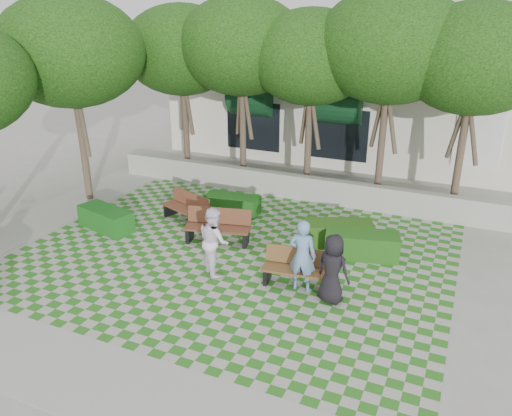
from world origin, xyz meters
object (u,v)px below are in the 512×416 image
at_px(hedge_midleft, 233,204).
at_px(person_dark, 333,269).
at_px(bench_mid, 218,227).
at_px(bench_west, 187,208).
at_px(hedge_west, 106,219).
at_px(hedge_midright, 338,233).
at_px(person_blue, 302,256).
at_px(person_white, 214,241).
at_px(hedge_east, 362,245).
at_px(bench_east, 299,269).

relative_size(hedge_midleft, person_dark, 1.05).
xyz_separation_m(bench_mid, bench_west, (-1.70, 0.98, -0.03)).
relative_size(hedge_west, person_dark, 1.12).
xyz_separation_m(hedge_midleft, hedge_west, (-3.15, -2.86, 0.02)).
height_order(hedge_midright, person_blue, person_blue).
distance_m(hedge_midleft, person_white, 4.24).
bearing_deg(bench_west, person_white, -26.23).
bearing_deg(person_blue, person_dark, 163.00).
relative_size(bench_mid, hedge_midright, 1.01).
distance_m(bench_west, person_blue, 5.58).
xyz_separation_m(hedge_east, person_white, (-3.41, -2.52, 0.58)).
bearing_deg(hedge_east, person_dark, -93.07).
bearing_deg(hedge_midleft, hedge_west, -137.77).
bearing_deg(bench_mid, bench_west, 136.62).
distance_m(bench_east, person_dark, 1.12).
relative_size(hedge_east, hedge_midleft, 1.11).
height_order(bench_east, hedge_midleft, bench_east).
distance_m(bench_mid, person_white, 1.92).
xyz_separation_m(hedge_east, hedge_midright, (-0.83, 0.50, -0.00)).
xyz_separation_m(bench_mid, hedge_midleft, (-0.63, 2.26, -0.18)).
relative_size(bench_mid, person_white, 1.11).
height_order(hedge_east, person_dark, person_dark).
bearing_deg(hedge_east, hedge_midleft, 163.60).
xyz_separation_m(bench_east, hedge_midleft, (-3.73, 3.67, -0.14)).
bearing_deg(hedge_midright, bench_west, -176.06).
height_order(bench_west, hedge_midright, bench_west).
bearing_deg(bench_west, hedge_midright, 24.65).
bearing_deg(person_white, bench_east, -131.32).
bearing_deg(bench_east, hedge_midright, 77.17).
bearing_deg(person_dark, hedge_east, -76.70).
bearing_deg(person_dark, hedge_midright, -61.20).
bearing_deg(bench_mid, person_dark, -37.32).
bearing_deg(hedge_west, hedge_east, 10.17).
bearing_deg(bench_east, hedge_midleft, 128.37).
distance_m(bench_west, hedge_west, 2.61).
relative_size(hedge_midright, person_white, 1.09).
bearing_deg(person_blue, hedge_west, -10.44).
distance_m(bench_west, hedge_midright, 5.09).
bearing_deg(hedge_midleft, person_white, -70.18).
xyz_separation_m(hedge_midleft, person_blue, (3.85, -3.84, 0.63)).
relative_size(bench_west, hedge_midleft, 1.05).
bearing_deg(person_white, person_dark, -139.99).
bearing_deg(hedge_west, person_white, -13.44).
distance_m(hedge_midleft, hedge_west, 4.25).
height_order(bench_west, hedge_west, bench_west).
bearing_deg(hedge_midright, hedge_east, -30.85).
height_order(bench_mid, hedge_west, bench_mid).
xyz_separation_m(hedge_midleft, person_dark, (4.69, -4.06, 0.56)).
height_order(hedge_midright, person_white, person_white).
height_order(hedge_midleft, person_white, person_white).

